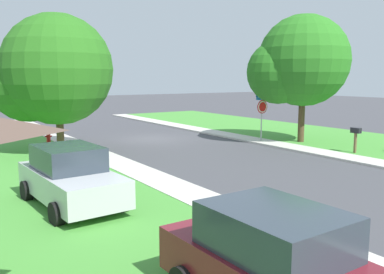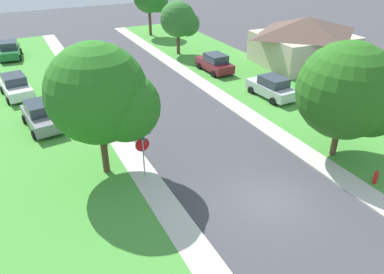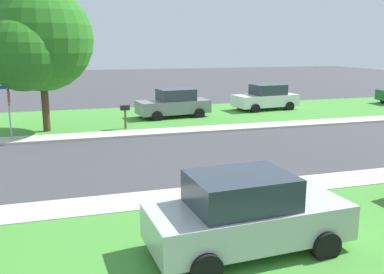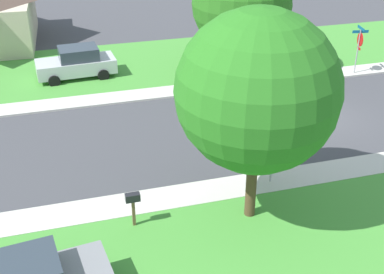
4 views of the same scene
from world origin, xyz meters
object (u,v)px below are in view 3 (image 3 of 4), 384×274
object	(u,v)px
mailbox	(125,111)
car_silver_far_down_street	(246,214)
car_white_across_road	(266,98)
stop_sign_far_corner	(9,101)
tree_corner_large	(36,42)
car_grey_driveway_right	(174,104)

from	to	relation	value
mailbox	car_silver_far_down_street	bearing A→B (deg)	2.58
car_silver_far_down_street	car_white_across_road	xyz separation A→B (m)	(-18.05, 9.36, 0.00)
stop_sign_far_corner	tree_corner_large	bearing A→B (deg)	136.98
car_white_across_road	mailbox	world-z (taller)	car_white_across_road
car_white_across_road	tree_corner_large	bearing A→B (deg)	-75.03
car_grey_driveway_right	mailbox	bearing A→B (deg)	-49.22
car_silver_far_down_street	mailbox	distance (m)	14.09
car_grey_driveway_right	stop_sign_far_corner	bearing A→B (deg)	-65.13
car_grey_driveway_right	tree_corner_large	bearing A→B (deg)	-70.26
tree_corner_large	car_white_across_road	bearing A→B (deg)	104.97
car_grey_driveway_right	tree_corner_large	distance (m)	8.68
stop_sign_far_corner	car_white_across_road	size ratio (longest dim) A/B	0.62
stop_sign_far_corner	car_grey_driveway_right	bearing A→B (deg)	114.87
car_grey_driveway_right	car_white_across_road	xyz separation A→B (m)	(-1.10, 6.66, 0.00)
stop_sign_far_corner	mailbox	world-z (taller)	stop_sign_far_corner
car_grey_driveway_right	tree_corner_large	world-z (taller)	tree_corner_large
car_silver_far_down_street	mailbox	xyz separation A→B (m)	(-14.08, -0.63, 0.14)
stop_sign_far_corner	tree_corner_large	size ratio (longest dim) A/B	0.39
stop_sign_far_corner	tree_corner_large	distance (m)	3.20
car_silver_far_down_street	tree_corner_large	bearing A→B (deg)	-161.67
tree_corner_large	mailbox	bearing A→B (deg)	87.12
car_silver_far_down_street	tree_corner_large	distance (m)	15.47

